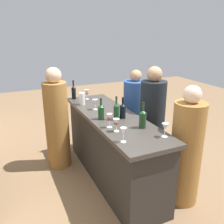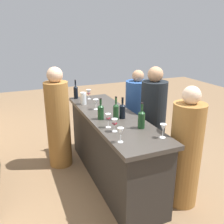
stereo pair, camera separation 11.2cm
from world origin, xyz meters
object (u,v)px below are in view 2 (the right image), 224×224
at_px(water_pitcher, 83,98).
at_px(person_left_guest, 185,153).
at_px(wine_glass_near_left, 163,128).
at_px(wine_bottle_rightmost_near_black, 76,92).
at_px(wine_glass_far_right, 121,132).
at_px(person_server_behind, 58,122).
at_px(wine_bottle_center_near_black, 122,110).
at_px(wine_glass_near_center, 89,93).
at_px(wine_glass_near_right, 96,102).
at_px(wine_bottle_second_left_olive_green, 116,111).
at_px(wine_bottle_second_right_olive_green, 101,111).
at_px(wine_glass_far_left, 115,123).
at_px(person_right_guest, 152,126).
at_px(wine_bottle_leftmost_olive_green, 141,119).
at_px(wine_glass_far_center, 108,118).
at_px(person_center_guest, 137,114).

height_order(water_pitcher, person_left_guest, person_left_guest).
xyz_separation_m(wine_glass_near_left, person_left_guest, (0.04, -0.37, -0.39)).
xyz_separation_m(wine_bottle_rightmost_near_black, person_left_guest, (-1.81, -0.82, -0.40)).
relative_size(wine_glass_far_right, person_server_behind, 0.10).
xyz_separation_m(wine_glass_far_right, water_pitcher, (1.42, -0.02, -0.02)).
distance_m(wine_bottle_center_near_black, water_pitcher, 0.83).
height_order(wine_glass_near_center, wine_glass_far_right, same).
bearing_deg(water_pitcher, wine_glass_near_right, -162.97).
height_order(wine_bottle_second_left_olive_green, water_pitcher, wine_bottle_second_left_olive_green).
height_order(wine_bottle_second_right_olive_green, wine_glass_near_left, wine_bottle_second_right_olive_green).
relative_size(wine_bottle_second_left_olive_green, wine_glass_far_left, 2.03).
height_order(wine_glass_near_left, person_right_guest, person_right_guest).
bearing_deg(wine_glass_near_right, wine_glass_far_right, 173.95).
xyz_separation_m(wine_bottle_leftmost_olive_green, wine_bottle_second_left_olive_green, (0.36, 0.16, -0.00)).
relative_size(wine_bottle_center_near_black, person_right_guest, 0.18).
relative_size(wine_glass_far_left, person_right_guest, 0.10).
xyz_separation_m(wine_glass_far_right, person_server_behind, (1.44, 0.38, -0.35)).
bearing_deg(wine_bottle_center_near_black, wine_bottle_second_right_olive_green, 73.72).
distance_m(water_pitcher, person_left_guest, 1.69).
relative_size(wine_glass_near_right, person_server_behind, 0.10).
xyz_separation_m(wine_bottle_center_near_black, wine_glass_near_left, (-0.71, -0.14, 0.01)).
bearing_deg(wine_bottle_rightmost_near_black, wine_glass_far_center, -178.74).
height_order(wine_glass_near_center, person_right_guest, person_right_guest).
bearing_deg(person_center_guest, person_right_guest, 79.87).
height_order(wine_glass_near_left, wine_glass_near_right, wine_glass_near_left).
bearing_deg(person_server_behind, wine_glass_far_right, -60.18).
bearing_deg(water_pitcher, wine_bottle_rightmost_near_black, 3.61).
bearing_deg(water_pitcher, person_left_guest, -151.05).
relative_size(wine_bottle_leftmost_olive_green, person_right_guest, 0.20).
bearing_deg(wine_bottle_leftmost_olive_green, wine_bottle_second_left_olive_green, 24.06).
height_order(wine_glass_near_right, wine_glass_far_center, wine_glass_far_center).
height_order(wine_bottle_rightmost_near_black, wine_glass_far_right, wine_bottle_rightmost_near_black).
bearing_deg(wine_glass_near_right, person_server_behind, 56.21).
xyz_separation_m(wine_bottle_center_near_black, person_center_guest, (0.83, -0.66, -0.42)).
bearing_deg(wine_bottle_leftmost_olive_green, person_left_guest, -122.06).
bearing_deg(water_pitcher, wine_glass_near_center, -32.45).
distance_m(person_right_guest, person_server_behind, 1.41).
distance_m(wine_glass_near_left, person_center_guest, 1.68).
bearing_deg(wine_bottle_second_right_olive_green, wine_glass_far_left, -179.24).
xyz_separation_m(wine_glass_near_center, wine_glass_near_right, (-0.57, 0.07, 0.00)).
distance_m(wine_glass_far_left, person_left_guest, 0.91).
height_order(person_center_guest, person_server_behind, person_server_behind).
bearing_deg(wine_bottle_second_left_olive_green, wine_bottle_second_right_olive_green, 59.92).
relative_size(wine_bottle_rightmost_near_black, person_right_guest, 0.20).
bearing_deg(wine_glass_far_right, wine_glass_near_right, -6.05).
relative_size(wine_bottle_second_left_olive_green, wine_glass_far_right, 1.94).
bearing_deg(wine_glass_near_right, wine_glass_near_center, -7.09).
bearing_deg(person_center_guest, wine_bottle_leftmost_olive_green, 63.95).
relative_size(wine_glass_near_center, water_pitcher, 0.85).
bearing_deg(wine_bottle_center_near_black, wine_glass_far_right, 153.70).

